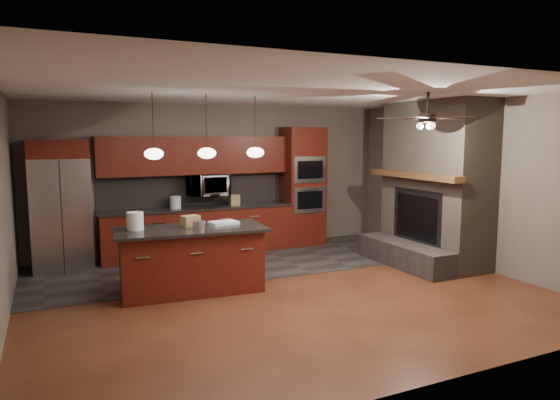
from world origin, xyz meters
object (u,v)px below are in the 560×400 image
microwave (208,185)px  counter_bucket (175,202)px  cardboard_box (190,221)px  refrigerator (61,206)px  counter_box (235,200)px  kitchen_island (191,260)px  white_bucket (135,221)px  oven_tower (303,186)px  paint_tray (224,223)px  paint_can (199,225)px

microwave → counter_bucket: microwave is taller
microwave → counter_bucket: bearing=-175.5°
microwave → cardboard_box: bearing=-113.3°
refrigerator → counter_box: refrigerator is taller
kitchen_island → cardboard_box: size_ratio=8.89×
refrigerator → white_bucket: bearing=-64.6°
counter_bucket → counter_box: counter_bucket is taller
white_bucket → cardboard_box: 0.76m
oven_tower → kitchen_island: oven_tower is taller
oven_tower → cardboard_box: size_ratio=9.83×
kitchen_island → counter_bucket: 2.24m
oven_tower → microwave: size_ratio=3.25×
kitchen_island → paint_tray: bearing=16.6°
counter_bucket → counter_box: 1.12m
oven_tower → paint_can: size_ratio=14.16×
counter_box → cardboard_box: bearing=-119.9°
microwave → cardboard_box: (-0.89, -2.07, -0.30)m
white_bucket → paint_can: white_bucket is taller
white_bucket → microwave: bearing=50.5°
kitchen_island → white_bucket: white_bucket is taller
oven_tower → counter_box: oven_tower is taller
cardboard_box → paint_can: bearing=-93.0°
paint_can → counter_box: bearing=59.1°
cardboard_box → counter_bucket: counter_bucket is taller
paint_tray → cardboard_box: bearing=170.1°
oven_tower → cardboard_box: bearing=-144.9°
microwave → kitchen_island: 2.53m
oven_tower → cardboard_box: (-2.87, -2.01, -0.19)m
refrigerator → kitchen_island: size_ratio=1.00×
refrigerator → white_bucket: (0.89, -1.87, -0.03)m
white_bucket → counter_box: (2.14, 1.91, -0.04)m
oven_tower → refrigerator: size_ratio=1.11×
paint_can → counter_bucket: 2.28m
microwave → refrigerator: size_ratio=0.34×
refrigerator → paint_tray: (2.14, -1.96, -0.13)m
paint_tray → cardboard_box: cardboard_box is taller
paint_tray → counter_box: (0.89, 1.99, 0.06)m
oven_tower → cardboard_box: oven_tower is taller
counter_bucket → white_bucket: bearing=-117.5°
microwave → counter_box: microwave is taller
counter_bucket → counter_box: (1.12, -0.05, -0.01)m
cardboard_box → oven_tower: bearing=19.8°
cardboard_box → white_bucket: bearing=160.1°
paint_can → counter_box: 2.58m
paint_can → white_bucket: bearing=159.1°
refrigerator → cardboard_box: bearing=-49.6°
cardboard_box → counter_bucket: bearing=67.5°
kitchen_island → cardboard_box: bearing=80.7°
microwave → cardboard_box: microwave is taller
oven_tower → counter_bucket: (-2.61, 0.01, -0.18)m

